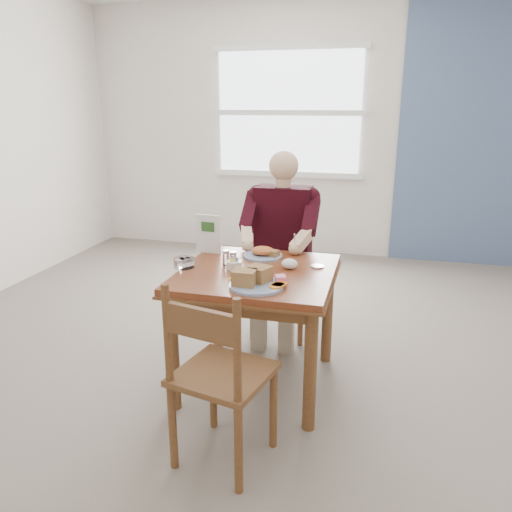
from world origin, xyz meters
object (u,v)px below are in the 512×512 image
(chair_near, at_px, (218,376))
(near_plate, at_px, (255,280))
(chair_far, at_px, (283,272))
(diner, at_px, (281,232))
(table, at_px, (257,288))
(far_plate, at_px, (264,253))

(chair_near, distance_m, near_plate, 0.59)
(chair_far, height_order, diner, diner)
(chair_near, relative_size, near_plate, 2.77)
(table, xyz_separation_m, chair_far, (0.00, 0.80, -0.16))
(table, height_order, diner, diner)
(table, relative_size, near_plate, 2.68)
(chair_far, distance_m, far_plate, 0.60)
(table, xyz_separation_m, far_plate, (-0.03, 0.27, 0.14))
(far_plate, bearing_deg, chair_near, -88.05)
(chair_near, height_order, far_plate, chair_near)
(chair_far, relative_size, chair_near, 1.00)
(diner, bearing_deg, far_plate, -93.46)
(near_plate, distance_m, far_plate, 0.54)
(table, bearing_deg, chair_far, 90.00)
(table, height_order, chair_near, chair_near)
(near_plate, bearing_deg, chair_far, 93.14)
(chair_far, xyz_separation_m, chair_near, (0.01, -1.56, 0.00))
(table, relative_size, chair_far, 0.97)
(diner, height_order, near_plate, diner)
(table, distance_m, far_plate, 0.31)
(table, distance_m, chair_near, 0.78)
(chair_far, relative_size, far_plate, 2.84)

